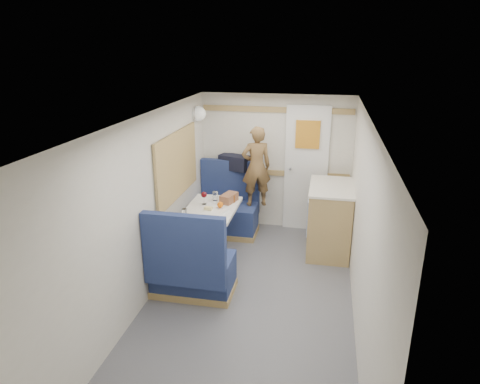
% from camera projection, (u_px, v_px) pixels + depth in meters
% --- Properties ---
extents(floor, '(4.50, 4.50, 0.00)m').
position_uv_depth(floor, '(247.00, 308.00, 4.55)').
color(floor, '#515156').
rests_on(floor, ground).
extents(ceiling, '(4.50, 4.50, 0.00)m').
position_uv_depth(ceiling, '(248.00, 121.00, 3.89)').
color(ceiling, silver).
rests_on(ceiling, wall_back).
extents(wall_back, '(2.20, 0.02, 2.00)m').
position_uv_depth(wall_back, '(276.00, 163.00, 6.30)').
color(wall_back, silver).
rests_on(wall_back, floor).
extents(wall_left, '(0.02, 4.50, 2.00)m').
position_uv_depth(wall_left, '(144.00, 213.00, 4.43)').
color(wall_left, silver).
rests_on(wall_left, floor).
extents(wall_right, '(0.02, 4.50, 2.00)m').
position_uv_depth(wall_right, '(363.00, 231.00, 4.01)').
color(wall_right, silver).
rests_on(wall_right, floor).
extents(oak_trim_low, '(2.15, 0.02, 0.08)m').
position_uv_depth(oak_trim_low, '(275.00, 173.00, 6.33)').
color(oak_trim_low, '#A28449').
rests_on(oak_trim_low, wall_back).
extents(oak_trim_high, '(2.15, 0.02, 0.08)m').
position_uv_depth(oak_trim_high, '(277.00, 110.00, 6.03)').
color(oak_trim_high, '#A28449').
rests_on(oak_trim_high, wall_back).
extents(side_window, '(0.04, 1.30, 0.72)m').
position_uv_depth(side_window, '(177.00, 165.00, 5.27)').
color(side_window, '#B3C0A3').
rests_on(side_window, wall_left).
extents(rear_door, '(0.62, 0.12, 1.86)m').
position_uv_depth(rear_door, '(306.00, 167.00, 6.20)').
color(rear_door, white).
rests_on(rear_door, wall_back).
extents(dinette_table, '(0.62, 0.92, 0.72)m').
position_uv_depth(dinette_table, '(212.00, 219.00, 5.41)').
color(dinette_table, white).
rests_on(dinette_table, floor).
extents(bench_far, '(0.90, 0.59, 1.05)m').
position_uv_depth(bench_far, '(227.00, 213.00, 6.30)').
color(bench_far, navy).
rests_on(bench_far, floor).
extents(bench_near, '(0.90, 0.59, 1.05)m').
position_uv_depth(bench_near, '(192.00, 271.00, 4.70)').
color(bench_near, navy).
rests_on(bench_near, floor).
extents(ledge, '(0.90, 0.14, 0.04)m').
position_uv_depth(ledge, '(231.00, 170.00, 6.34)').
color(ledge, '#A28449').
rests_on(ledge, bench_far).
extents(dome_light, '(0.20, 0.20, 0.20)m').
position_uv_depth(dome_light, '(198.00, 114.00, 5.88)').
color(dome_light, white).
rests_on(dome_light, wall_left).
extents(galley_counter, '(0.57, 0.92, 0.92)m').
position_uv_depth(galley_counter, '(329.00, 218.00, 5.68)').
color(galley_counter, '#A28449').
rests_on(galley_counter, floor).
extents(person, '(0.49, 0.41, 1.15)m').
position_uv_depth(person, '(256.00, 167.00, 6.01)').
color(person, brown).
rests_on(person, bench_far).
extents(duffel_bag, '(0.49, 0.35, 0.21)m').
position_uv_depth(duffel_bag, '(235.00, 162.00, 6.29)').
color(duffel_bag, black).
rests_on(duffel_bag, ledge).
extents(tray, '(0.32, 0.37, 0.02)m').
position_uv_depth(tray, '(214.00, 212.00, 5.18)').
color(tray, white).
rests_on(tray, dinette_table).
extents(orange_fruit, '(0.08, 0.08, 0.08)m').
position_uv_depth(orange_fruit, '(220.00, 205.00, 5.29)').
color(orange_fruit, orange).
rests_on(orange_fruit, tray).
extents(cheese_block, '(0.10, 0.07, 0.03)m').
position_uv_depth(cheese_block, '(208.00, 208.00, 5.23)').
color(cheese_block, '#E7D286').
rests_on(cheese_block, tray).
extents(wine_glass, '(0.08, 0.08, 0.17)m').
position_uv_depth(wine_glass, '(204.00, 195.00, 5.42)').
color(wine_glass, white).
rests_on(wine_glass, dinette_table).
extents(tumbler_left, '(0.06, 0.06, 0.10)m').
position_uv_depth(tumbler_left, '(184.00, 213.00, 5.04)').
color(tumbler_left, white).
rests_on(tumbler_left, dinette_table).
extents(tumbler_mid, '(0.07, 0.07, 0.12)m').
position_uv_depth(tumbler_mid, '(215.00, 196.00, 5.58)').
color(tumbler_mid, silver).
rests_on(tumbler_mid, dinette_table).
extents(beer_glass, '(0.06, 0.06, 0.10)m').
position_uv_depth(beer_glass, '(233.00, 199.00, 5.51)').
color(beer_glass, brown).
rests_on(beer_glass, dinette_table).
extents(pepper_grinder, '(0.04, 0.04, 0.11)m').
position_uv_depth(pepper_grinder, '(221.00, 200.00, 5.47)').
color(pepper_grinder, black).
rests_on(pepper_grinder, dinette_table).
extents(bread_loaf, '(0.21, 0.29, 0.11)m').
position_uv_depth(bread_loaf, '(229.00, 198.00, 5.52)').
color(bread_loaf, brown).
rests_on(bread_loaf, dinette_table).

